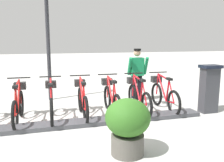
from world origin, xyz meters
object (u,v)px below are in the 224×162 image
object	(u,v)px
bike_docked_3	(82,100)
worker_near_rack	(137,73)
planter_bush	(128,124)
bike_docked_2	(111,98)
bike_docked_1	(138,96)
payment_kiosk	(209,88)
bike_docked_5	(18,104)
bike_docked_4	(51,102)
lamp_post	(47,22)
bike_docked_0	(163,94)

from	to	relation	value
bike_docked_3	worker_near_rack	distance (m)	2.26
planter_bush	bike_docked_2	bearing A→B (deg)	-8.73
bike_docked_3	bike_docked_1	bearing A→B (deg)	-90.00
payment_kiosk	bike_docked_5	distance (m)	4.86
bike_docked_3	worker_near_rack	size ratio (longest dim) A/B	1.04
payment_kiosk	bike_docked_4	bearing A→B (deg)	81.99
bike_docked_3	worker_near_rack	xyz separation A→B (m)	(1.10, -1.91, 0.48)
bike_docked_4	bike_docked_5	distance (m)	0.76
bike_docked_2	planter_bush	distance (m)	2.27
bike_docked_1	worker_near_rack	bearing A→B (deg)	-19.77
bike_docked_4	planter_bush	distance (m)	2.54
bike_docked_4	lamp_post	world-z (taller)	lamp_post
payment_kiosk	bike_docked_0	bearing A→B (deg)	60.98
bike_docked_0	bike_docked_1	size ratio (longest dim) A/B	1.00
bike_docked_2	bike_docked_3	size ratio (longest dim) A/B	1.00
bike_docked_3	lamp_post	distance (m)	2.97
payment_kiosk	bike_docked_5	bearing A→B (deg)	83.24
payment_kiosk	bike_docked_2	size ratio (longest dim) A/B	0.74
bike_docked_2	bike_docked_0	bearing A→B (deg)	-90.00
payment_kiosk	bike_docked_3	world-z (taller)	payment_kiosk
bike_docked_0	bike_docked_2	xyz separation A→B (m)	(0.00, 1.52, 0.00)
bike_docked_5	payment_kiosk	bearing A→B (deg)	-96.76
bike_docked_0	bike_docked_4	xyz separation A→B (m)	(0.00, 3.03, 0.00)
bike_docked_2	payment_kiosk	bearing A→B (deg)	-102.65
payment_kiosk	bike_docked_0	world-z (taller)	payment_kiosk
bike_docked_3	bike_docked_4	xyz separation A→B (m)	(0.00, 0.76, 0.00)
bike_docked_0	bike_docked_5	size ratio (longest dim) A/B	1.00
bike_docked_1	worker_near_rack	world-z (taller)	worker_near_rack
bike_docked_5	bike_docked_1	bearing A→B (deg)	-90.00
payment_kiosk	bike_docked_0	xyz separation A→B (m)	(0.57, 1.03, -0.24)
bike_docked_0	worker_near_rack	distance (m)	1.25
bike_docked_4	worker_near_rack	world-z (taller)	worker_near_rack
bike_docked_1	bike_docked_2	bearing A→B (deg)	90.00
bike_docked_0	bike_docked_4	size ratio (longest dim) A/B	1.00
bike_docked_2	bike_docked_5	distance (m)	2.27
bike_docked_2	lamp_post	xyz separation A→B (m)	(2.02, 1.49, 2.05)
payment_kiosk	lamp_post	world-z (taller)	lamp_post
payment_kiosk	worker_near_rack	distance (m)	2.19
worker_near_rack	planter_bush	distance (m)	3.68
bike_docked_2	worker_near_rack	distance (m)	1.66
bike_docked_0	worker_near_rack	xyz separation A→B (m)	(1.10, 0.36, 0.48)
payment_kiosk	planter_bush	bearing A→B (deg)	120.07
bike_docked_5	lamp_post	xyz separation A→B (m)	(2.02, -0.78, 2.05)
payment_kiosk	worker_near_rack	world-z (taller)	worker_near_rack
payment_kiosk	bike_docked_3	bearing A→B (deg)	80.18
bike_docked_2	bike_docked_3	world-z (taller)	same
bike_docked_0	bike_docked_3	distance (m)	2.27
lamp_post	planter_bush	distance (m)	4.82
bike_docked_4	bike_docked_5	world-z (taller)	same
bike_docked_3	lamp_post	bearing A→B (deg)	20.02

